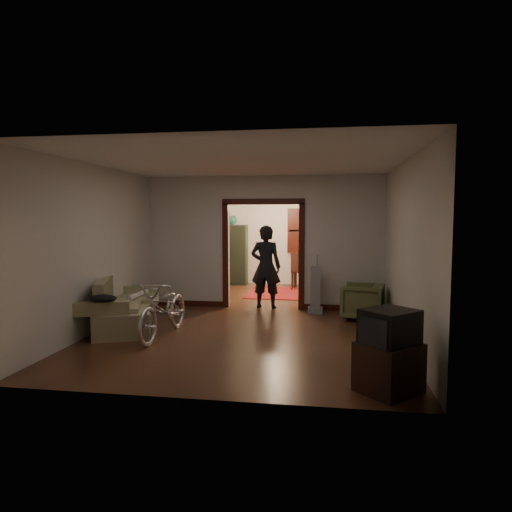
% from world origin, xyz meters
% --- Properties ---
extents(floor, '(5.00, 8.50, 0.01)m').
position_xyz_m(floor, '(0.00, 0.00, 0.00)').
color(floor, '#341B10').
rests_on(floor, ground).
extents(ceiling, '(5.00, 8.50, 0.01)m').
position_xyz_m(ceiling, '(0.00, 0.00, 2.80)').
color(ceiling, white).
rests_on(ceiling, floor).
extents(wall_back, '(5.00, 0.02, 2.80)m').
position_xyz_m(wall_back, '(0.00, 4.25, 1.40)').
color(wall_back, beige).
rests_on(wall_back, floor).
extents(wall_left, '(0.02, 8.50, 2.80)m').
position_xyz_m(wall_left, '(-2.50, 0.00, 1.40)').
color(wall_left, beige).
rests_on(wall_left, floor).
extents(wall_right, '(0.02, 8.50, 2.80)m').
position_xyz_m(wall_right, '(2.50, 0.00, 1.40)').
color(wall_right, beige).
rests_on(wall_right, floor).
extents(partition_wall, '(5.00, 0.14, 2.80)m').
position_xyz_m(partition_wall, '(0.00, 0.75, 1.40)').
color(partition_wall, beige).
rests_on(partition_wall, floor).
extents(door_casing, '(1.74, 0.20, 2.32)m').
position_xyz_m(door_casing, '(0.00, 0.75, 1.10)').
color(door_casing, '#34110B').
rests_on(door_casing, floor).
extents(far_window, '(0.98, 0.06, 1.28)m').
position_xyz_m(far_window, '(0.70, 4.21, 1.55)').
color(far_window, black).
rests_on(far_window, wall_back).
extents(chandelier, '(0.24, 0.24, 0.24)m').
position_xyz_m(chandelier, '(0.00, 2.50, 2.35)').
color(chandelier, '#FFE0A5').
rests_on(chandelier, ceiling).
extents(light_switch, '(0.08, 0.01, 0.12)m').
position_xyz_m(light_switch, '(1.05, 0.68, 1.25)').
color(light_switch, silver).
rests_on(light_switch, partition_wall).
extents(sofa, '(1.48, 2.12, 0.89)m').
position_xyz_m(sofa, '(-2.15, -1.37, 0.45)').
color(sofa, '#77734F').
rests_on(sofa, floor).
extents(rolled_paper, '(0.10, 0.79, 0.10)m').
position_xyz_m(rolled_paper, '(-2.05, -1.07, 0.53)').
color(rolled_paper, beige).
rests_on(rolled_paper, sofa).
extents(jacket, '(0.44, 0.33, 0.13)m').
position_xyz_m(jacket, '(-2.10, -2.28, 0.68)').
color(jacket, black).
rests_on(jacket, sofa).
extents(bicycle, '(0.71, 1.79, 0.92)m').
position_xyz_m(bicycle, '(-1.27, -1.84, 0.46)').
color(bicycle, silver).
rests_on(bicycle, floor).
extents(armchair, '(0.89, 0.88, 0.68)m').
position_xyz_m(armchair, '(2.00, -0.09, 0.34)').
color(armchair, '#535A33').
rests_on(armchair, floor).
extents(tv_stand, '(0.82, 0.82, 0.55)m').
position_xyz_m(tv_stand, '(2.02, -3.72, 0.27)').
color(tv_stand, black).
rests_on(tv_stand, floor).
extents(crt_tv, '(0.72, 0.72, 0.46)m').
position_xyz_m(crt_tv, '(2.02, -3.72, 0.69)').
color(crt_tv, black).
rests_on(crt_tv, tv_stand).
extents(vacuum, '(0.30, 0.24, 0.96)m').
position_xyz_m(vacuum, '(1.11, 0.35, 0.48)').
color(vacuum, gray).
rests_on(vacuum, floor).
extents(person, '(0.67, 0.47, 1.77)m').
position_xyz_m(person, '(0.05, 0.73, 0.88)').
color(person, black).
rests_on(person, floor).
extents(oriental_rug, '(1.46, 1.90, 0.01)m').
position_xyz_m(oriental_rug, '(0.07, 2.63, 0.01)').
color(oriental_rug, maroon).
rests_on(oriental_rug, floor).
extents(locker, '(0.89, 0.53, 1.72)m').
position_xyz_m(locker, '(-1.35, 4.03, 0.86)').
color(locker, '#253A22').
rests_on(locker, floor).
extents(globe, '(0.27, 0.27, 0.27)m').
position_xyz_m(globe, '(-1.35, 4.03, 1.94)').
color(globe, '#1E5972').
rests_on(globe, locker).
extents(desk, '(1.22, 0.88, 0.81)m').
position_xyz_m(desk, '(0.98, 3.63, 0.41)').
color(desk, black).
rests_on(desk, floor).
extents(desk_chair, '(0.46, 0.46, 0.99)m').
position_xyz_m(desk_chair, '(0.62, 3.37, 0.49)').
color(desk_chair, black).
rests_on(desk_chair, floor).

